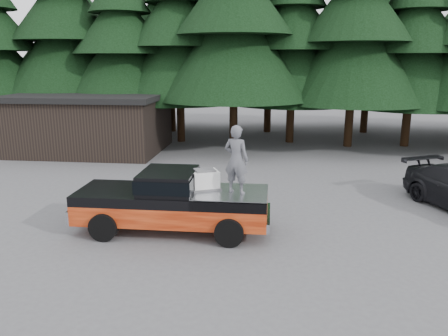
# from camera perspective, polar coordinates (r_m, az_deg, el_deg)

# --- Properties ---
(ground) EXTENTS (120.00, 120.00, 0.00)m
(ground) POSITION_cam_1_polar(r_m,az_deg,el_deg) (13.19, -0.13, -9.16)
(ground) COLOR #505053
(ground) RESTS_ON ground
(pickup_truck) EXTENTS (6.00, 2.04, 1.33)m
(pickup_truck) POSITION_cam_1_polar(r_m,az_deg,el_deg) (13.61, -6.72, -5.51)
(pickup_truck) COLOR #E35721
(pickup_truck) RESTS_ON ground
(truck_cab) EXTENTS (1.66, 1.90, 0.59)m
(truck_cab) POSITION_cam_1_polar(r_m,az_deg,el_deg) (13.34, -7.25, -1.60)
(truck_cab) COLOR black
(truck_cab) RESTS_ON pickup_truck
(air_compressor) EXTENTS (0.99, 0.92, 0.54)m
(air_compressor) POSITION_cam_1_polar(r_m,az_deg,el_deg) (13.36, -2.53, -1.58)
(air_compressor) COLOR white
(air_compressor) RESTS_ON pickup_truck
(man_on_bed) EXTENTS (0.86, 0.70, 2.04)m
(man_on_bed) POSITION_cam_1_polar(r_m,az_deg,el_deg) (12.73, 1.61, 1.12)
(man_on_bed) COLOR #56585E
(man_on_bed) RESTS_ON pickup_truck
(utility_building) EXTENTS (8.40, 6.40, 3.30)m
(utility_building) POSITION_cam_1_polar(r_m,az_deg,el_deg) (26.42, -16.91, 5.74)
(utility_building) COLOR black
(utility_building) RESTS_ON ground
(treeline) EXTENTS (60.15, 16.05, 17.50)m
(treeline) POSITION_cam_1_polar(r_m,az_deg,el_deg) (29.37, 4.74, 18.91)
(treeline) COLOR black
(treeline) RESTS_ON ground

